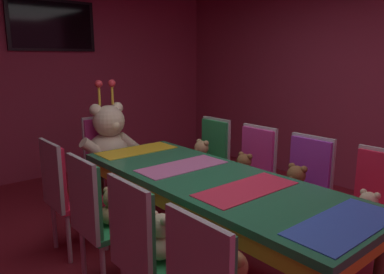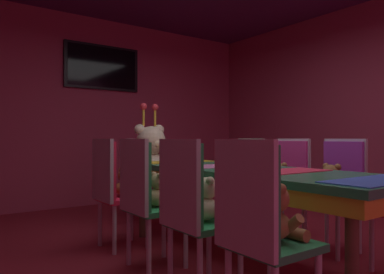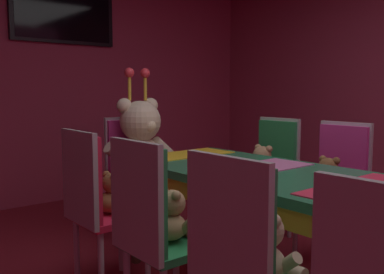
{
  "view_description": "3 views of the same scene",
  "coord_description": "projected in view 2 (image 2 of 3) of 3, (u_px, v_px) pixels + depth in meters",
  "views": [
    {
      "loc": [
        -1.84,
        -1.97,
        1.63
      ],
      "look_at": [
        0.1,
        0.35,
        0.98
      ],
      "focal_mm": 34.55,
      "sensor_mm": 36.0,
      "label": 1
    },
    {
      "loc": [
        -2.17,
        -2.21,
        0.99
      ],
      "look_at": [
        -0.12,
        0.64,
        1.0
      ],
      "focal_mm": 34.92,
      "sensor_mm": 36.0,
      "label": 2
    },
    {
      "loc": [
        -1.97,
        -1.39,
        1.21
      ],
      "look_at": [
        -0.15,
        0.79,
        0.91
      ],
      "focal_mm": 40.26,
      "sensor_mm": 36.0,
      "label": 3
    }
  ],
  "objects": [
    {
      "name": "teddy_left_2",
      "position": [
        159.0,
        192.0,
        2.89
      ],
      "size": [
        0.22,
        0.28,
        0.27
      ],
      "color": "tan",
      "rests_on": "chair_left_2"
    },
    {
      "name": "chair_left_1",
      "position": [
        189.0,
        202.0,
        2.31
      ],
      "size": [
        0.42,
        0.41,
        0.98
      ],
      "color": "#268C4C",
      "rests_on": "ground_plane"
    },
    {
      "name": "teddy_right_3",
      "position": [
        237.0,
        173.0,
        4.21
      ],
      "size": [
        0.26,
        0.33,
        0.31
      ],
      "rotation": [
        0.0,
        0.0,
        3.14
      ],
      "color": "tan",
      "rests_on": "chair_right_3"
    },
    {
      "name": "wall_back",
      "position": [
        100.0,
        111.0,
        5.66
      ],
      "size": [
        5.2,
        0.12,
        2.8
      ],
      "primitive_type": "cube",
      "color": "#99334C",
      "rests_on": "ground_plane"
    },
    {
      "name": "teddy_left_0",
      "position": [
        275.0,
        216.0,
        1.92
      ],
      "size": [
        0.25,
        0.32,
        0.3
      ],
      "color": "olive",
      "rests_on": "chair_left_0"
    },
    {
      "name": "chair_left_0",
      "position": [
        255.0,
        218.0,
        1.84
      ],
      "size": [
        0.42,
        0.41,
        0.98
      ],
      "color": "#268C4C",
      "rests_on": "ground_plane"
    },
    {
      "name": "teddy_left_1",
      "position": [
        207.0,
        202.0,
        2.4
      ],
      "size": [
        0.24,
        0.31,
        0.29
      ],
      "color": "beige",
      "rests_on": "chair_left_1"
    },
    {
      "name": "teddy_right_1",
      "position": [
        330.0,
        184.0,
        3.22
      ],
      "size": [
        0.26,
        0.33,
        0.31
      ],
      "rotation": [
        0.0,
        0.0,
        3.14
      ],
      "color": "brown",
      "rests_on": "chair_right_1"
    },
    {
      "name": "chair_left_2",
      "position": [
        143.0,
        190.0,
        2.81
      ],
      "size": [
        0.42,
        0.41,
        0.98
      ],
      "color": "#268C4C",
      "rests_on": "ground_plane"
    },
    {
      "name": "chair_left_3",
      "position": [
        111.0,
        182.0,
        3.32
      ],
      "size": [
        0.42,
        0.41,
        0.98
      ],
      "color": "red",
      "rests_on": "ground_plane"
    },
    {
      "name": "throne_chair",
      "position": [
        144.0,
        171.0,
        4.52
      ],
      "size": [
        0.41,
        0.42,
        0.98
      ],
      "rotation": [
        0.0,
        0.0,
        -1.57
      ],
      "color": "#CC338C",
      "rests_on": "ground_plane"
    },
    {
      "name": "king_teddy_bear",
      "position": [
        151.0,
        158.0,
        4.38
      ],
      "size": [
        0.73,
        0.57,
        0.94
      ],
      "rotation": [
        0.0,
        0.0,
        -1.57
      ],
      "color": "beige",
      "rests_on": "throne_chair"
    },
    {
      "name": "ground_plane",
      "position": [
        250.0,
        259.0,
        3.05
      ],
      "size": [
        7.9,
        7.9,
        0.0
      ],
      "primitive_type": "plane",
      "color": "maroon"
    },
    {
      "name": "wall_tv",
      "position": [
        103.0,
        67.0,
        5.58
      ],
      "size": [
        1.15,
        0.06,
        0.66
      ],
      "color": "black"
    },
    {
      "name": "teddy_right_2",
      "position": [
        279.0,
        179.0,
        3.71
      ],
      "size": [
        0.24,
        0.31,
        0.29
      ],
      "rotation": [
        0.0,
        0.0,
        3.14
      ],
      "color": "brown",
      "rests_on": "chair_right_2"
    },
    {
      "name": "chair_right_3",
      "position": [
        246.0,
        172.0,
        4.29
      ],
      "size": [
        0.42,
        0.41,
        0.98
      ],
      "rotation": [
        0.0,
        0.0,
        3.14
      ],
      "color": "#268C4C",
      "rests_on": "ground_plane"
    },
    {
      "name": "teddy_left_3",
      "position": [
        125.0,
        184.0,
        3.41
      ],
      "size": [
        0.21,
        0.28,
        0.26
      ],
      "color": "brown",
      "rests_on": "chair_left_3"
    },
    {
      "name": "banquet_table",
      "position": [
        250.0,
        179.0,
        3.05
      ],
      "size": [
        0.9,
        2.51,
        0.75
      ],
      "color": "#26724C",
      "rests_on": "ground_plane"
    },
    {
      "name": "chair_right_1",
      "position": [
        340.0,
        182.0,
        3.3
      ],
      "size": [
        0.42,
        0.41,
        0.98
      ],
      "rotation": [
        0.0,
        0.0,
        3.14
      ],
      "color": "purple",
      "rests_on": "ground_plane"
    },
    {
      "name": "chair_right_2",
      "position": [
        288.0,
        177.0,
        3.79
      ],
      "size": [
        0.42,
        0.41,
        0.98
      ],
      "rotation": [
        0.0,
        0.0,
        3.14
      ],
      "color": "#CC338C",
      "rests_on": "ground_plane"
    }
  ]
}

